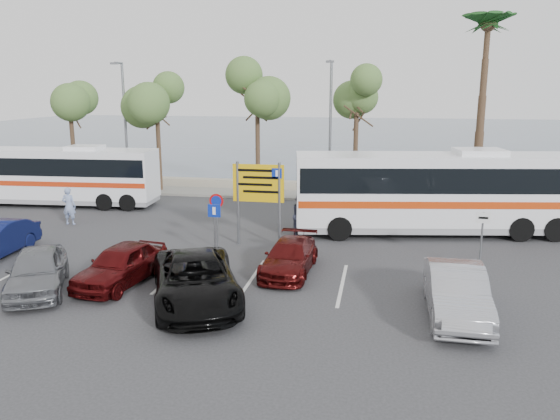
% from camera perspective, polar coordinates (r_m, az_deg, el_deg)
% --- Properties ---
extents(ground, '(120.00, 120.00, 0.00)m').
position_cam_1_polar(ground, '(20.91, -6.86, -5.92)').
color(ground, '#2E2E30').
rests_on(ground, ground).
extents(kerb_strip, '(44.00, 2.40, 0.15)m').
position_cam_1_polar(kerb_strip, '(34.07, 0.16, 1.59)').
color(kerb_strip, gray).
rests_on(kerb_strip, ground).
extents(seawall, '(48.00, 0.80, 0.60)m').
position_cam_1_polar(seawall, '(35.96, 0.74, 2.54)').
color(seawall, gray).
rests_on(seawall, ground).
extents(sea, '(140.00, 140.00, 0.00)m').
position_cam_1_polar(sea, '(79.39, 6.26, 7.84)').
color(sea, '#3B505E').
rests_on(sea, ground).
extents(tree_far_left, '(3.20, 3.20, 7.60)m').
position_cam_1_polar(tree_far_left, '(38.52, -21.21, 11.40)').
color(tree_far_left, '#382619').
rests_on(tree_far_left, kerb_strip).
extents(tree_left, '(3.20, 3.20, 7.20)m').
position_cam_1_polar(tree_left, '(35.76, -12.80, 11.37)').
color(tree_left, '#382619').
rests_on(tree_left, kerb_strip).
extents(tree_mid, '(3.20, 3.20, 8.00)m').
position_cam_1_polar(tree_mid, '(33.73, -2.40, 12.71)').
color(tree_mid, '#382619').
rests_on(tree_mid, kerb_strip).
extents(tree_right, '(3.20, 3.20, 7.40)m').
position_cam_1_polar(tree_right, '(32.92, 8.06, 11.75)').
color(tree_right, '#382619').
rests_on(tree_right, kerb_strip).
extents(palm_tree, '(4.80, 4.80, 11.20)m').
position_cam_1_polar(palm_tree, '(33.47, 20.91, 17.44)').
color(palm_tree, '#382619').
rests_on(palm_tree, kerb_strip).
extents(street_lamp_left, '(0.45, 1.15, 8.01)m').
position_cam_1_polar(street_lamp_left, '(36.22, -15.93, 8.99)').
color(street_lamp_left, slate).
rests_on(street_lamp_left, kerb_strip).
extents(street_lamp_right, '(0.45, 1.15, 8.01)m').
position_cam_1_polar(street_lamp_right, '(32.60, 5.27, 9.05)').
color(street_lamp_right, slate).
rests_on(street_lamp_right, kerb_strip).
extents(direction_sign, '(2.20, 0.12, 3.60)m').
position_cam_1_polar(direction_sign, '(23.04, -2.26, 2.15)').
color(direction_sign, slate).
rests_on(direction_sign, ground).
extents(sign_no_stop, '(0.60, 0.08, 2.35)m').
position_cam_1_polar(sign_no_stop, '(22.85, -6.62, -0.20)').
color(sign_no_stop, slate).
rests_on(sign_no_stop, ground).
extents(sign_parking, '(0.50, 0.07, 2.25)m').
position_cam_1_polar(sign_parking, '(21.28, -6.85, -1.47)').
color(sign_parking, slate).
rests_on(sign_parking, ground).
extents(sign_taxi, '(0.50, 0.07, 2.20)m').
position_cam_1_polar(sign_taxi, '(21.35, 20.35, -2.27)').
color(sign_taxi, slate).
rests_on(sign_taxi, ground).
extents(lane_markings, '(12.02, 4.20, 0.01)m').
position_cam_1_polar(lane_markings, '(20.39, -10.79, -6.54)').
color(lane_markings, silver).
rests_on(lane_markings, ground).
extents(coach_bus_left, '(11.21, 3.12, 3.45)m').
position_cam_1_polar(coach_bus_left, '(33.65, -22.04, 3.15)').
color(coach_bus_left, white).
rests_on(coach_bus_left, ground).
extents(coach_bus_right, '(12.92, 4.78, 3.94)m').
position_cam_1_polar(coach_bus_right, '(25.94, 15.85, 1.52)').
color(coach_bus_right, white).
rests_on(coach_bus_right, ground).
extents(car_silver_a, '(3.45, 4.57, 1.45)m').
position_cam_1_polar(car_silver_a, '(19.85, -24.04, -5.79)').
color(car_silver_a, slate).
rests_on(car_silver_a, ground).
extents(car_maroon, '(1.83, 4.15, 1.18)m').
position_cam_1_polar(car_maroon, '(19.98, 1.00, -4.93)').
color(car_maroon, '#4A0C0C').
rests_on(car_maroon, ground).
extents(car_red, '(2.24, 4.31, 1.40)m').
position_cam_1_polar(car_red, '(19.61, -16.27, -5.48)').
color(car_red, '#470A0B').
rests_on(car_red, ground).
extents(suv_black, '(4.49, 6.03, 1.52)m').
position_cam_1_polar(suv_black, '(17.38, -8.81, -7.24)').
color(suv_black, black).
rests_on(suv_black, ground).
extents(car_silver_b, '(1.61, 4.59, 1.51)m').
position_cam_1_polar(car_silver_b, '(17.02, 17.95, -8.19)').
color(car_silver_b, '#9C9CA2').
rests_on(car_silver_b, ground).
extents(pedestrian_near, '(0.70, 0.48, 1.86)m').
position_cam_1_polar(pedestrian_near, '(28.81, -21.18, 0.40)').
color(pedestrian_near, '#8799C4').
rests_on(pedestrian_near, ground).
extents(pedestrian_far, '(0.75, 0.96, 1.93)m').
position_cam_1_polar(pedestrian_far, '(24.82, 2.15, -0.54)').
color(pedestrian_far, '#373B53').
rests_on(pedestrian_far, ground).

